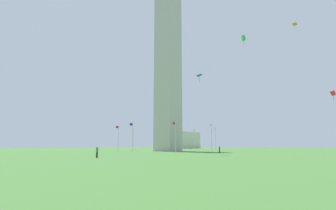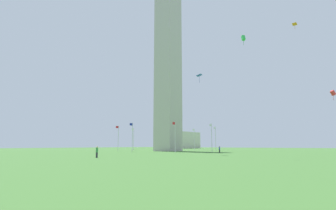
% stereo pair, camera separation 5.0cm
% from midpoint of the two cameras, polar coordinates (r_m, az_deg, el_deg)
% --- Properties ---
extents(ground_plane, '(260.00, 260.00, 0.00)m').
position_cam_midpoint_polar(ground_plane, '(80.21, -0.02, -10.35)').
color(ground_plane, '#3D6B2D').
extents(obelisk_monument, '(6.57, 6.57, 59.72)m').
position_cam_midpoint_polar(obelisk_monument, '(84.94, -0.02, 10.23)').
color(obelisk_monument, '#B7B2A8').
rests_on(obelisk_monument, ground).
extents(flagpole_n, '(1.12, 0.14, 7.81)m').
position_cam_midpoint_polar(flagpole_n, '(68.74, -8.08, -6.90)').
color(flagpole_n, silver).
rests_on(flagpole_n, ground).
extents(flagpole_ne, '(1.12, 0.14, 7.81)m').
position_cam_midpoint_polar(flagpole_ne, '(64.90, 1.57, -6.87)').
color(flagpole_ne, silver).
rests_on(flagpole_ne, ground).
extents(flagpole_e, '(1.12, 0.14, 7.81)m').
position_cam_midpoint_polar(flagpole_e, '(71.68, 9.76, -6.95)').
color(flagpole_e, silver).
rests_on(flagpole_e, ground).
extents(flagpole_se, '(1.12, 0.14, 7.81)m').
position_cam_midpoint_polar(flagpole_se, '(83.41, 10.61, -7.20)').
color(flagpole_se, silver).
rests_on(flagpole_se, ground).
extents(flagpole_s, '(1.12, 0.14, 7.81)m').
position_cam_midpoint_polar(flagpole_s, '(92.77, 5.90, -7.47)').
color(flagpole_s, silver).
rests_on(flagpole_s, ground).
extents(flagpole_sw, '(1.12, 0.14, 7.81)m').
position_cam_midpoint_polar(flagpole_sw, '(95.49, -1.15, -7.56)').
color(flagpole_sw, silver).
rests_on(flagpole_sw, ground).
extents(flagpole_w, '(1.12, 0.14, 7.81)m').
position_cam_midpoint_polar(flagpole_w, '(90.52, -7.80, -7.40)').
color(flagpole_w, silver).
rests_on(flagpole_w, ground).
extents(flagpole_nw, '(1.12, 0.14, 7.81)m').
position_cam_midpoint_polar(flagpole_nw, '(79.84, -11.19, -7.11)').
color(flagpole_nw, silver).
rests_on(flagpole_nw, ground).
extents(person_green_shirt, '(0.32, 0.32, 1.72)m').
position_cam_midpoint_polar(person_green_shirt, '(39.80, -15.71, -10.12)').
color(person_green_shirt, '#2D2D38').
rests_on(person_green_shirt, ground).
extents(person_blue_shirt, '(0.32, 0.32, 1.60)m').
position_cam_midpoint_polar(person_blue_shirt, '(63.20, 11.50, -9.81)').
color(person_blue_shirt, '#2D2D38').
rests_on(person_blue_shirt, ground).
extents(kite_green_box, '(0.76, 0.78, 1.67)m').
position_cam_midpoint_polar(kite_green_box, '(42.61, 16.59, 14.25)').
color(kite_green_box, green).
extents(kite_red_box, '(1.27, 1.10, 2.31)m').
position_cam_midpoint_polar(kite_red_box, '(65.96, 33.10, 2.30)').
color(kite_red_box, red).
extents(kite_blue_diamond, '(1.30, 1.27, 1.72)m').
position_cam_midpoint_polar(kite_blue_diamond, '(53.17, 7.05, 6.60)').
color(kite_blue_diamond, blue).
extents(kite_orange_diamond, '(0.81, 0.85, 1.27)m').
position_cam_midpoint_polar(kite_orange_diamond, '(58.02, 26.59, 15.91)').
color(kite_orange_diamond, orange).
extents(distant_building, '(27.29, 12.97, 9.40)m').
position_cam_midpoint_polar(distant_building, '(147.53, 2.34, -7.92)').
color(distant_building, beige).
rests_on(distant_building, ground).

